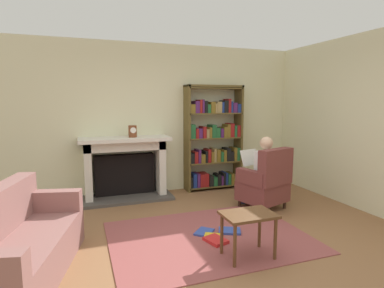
% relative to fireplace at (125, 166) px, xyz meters
% --- Properties ---
extents(ground, '(14.00, 14.00, 0.00)m').
position_rel_fireplace_xyz_m(ground, '(0.74, -2.30, -0.57)').
color(ground, '#8D603D').
extents(back_wall, '(5.60, 0.10, 2.70)m').
position_rel_fireplace_xyz_m(back_wall, '(0.74, 0.25, 0.78)').
color(back_wall, beige).
rests_on(back_wall, ground).
extents(side_wall_right, '(0.10, 5.20, 2.70)m').
position_rel_fireplace_xyz_m(side_wall_right, '(3.39, -1.05, 0.78)').
color(side_wall_right, beige).
rests_on(side_wall_right, ground).
extents(area_rug, '(2.40, 1.80, 0.01)m').
position_rel_fireplace_xyz_m(area_rug, '(0.74, -2.00, -0.56)').
color(area_rug, '#934847').
rests_on(area_rug, ground).
extents(fireplace, '(1.55, 0.64, 1.07)m').
position_rel_fireplace_xyz_m(fireplace, '(0.00, 0.00, 0.00)').
color(fireplace, '#4C4742').
rests_on(fireplace, ground).
extents(mantel_clock, '(0.14, 0.14, 0.20)m').
position_rel_fireplace_xyz_m(mantel_clock, '(0.13, -0.10, 0.60)').
color(mantel_clock, brown).
rests_on(mantel_clock, fireplace).
extents(bookshelf, '(1.10, 0.32, 1.97)m').
position_rel_fireplace_xyz_m(bookshelf, '(1.69, 0.03, 0.38)').
color(bookshelf, brown).
rests_on(bookshelf, ground).
extents(armchair_reading, '(0.80, 0.79, 0.97)m').
position_rel_fireplace_xyz_m(armchair_reading, '(1.98, -1.33, -0.15)').
color(armchair_reading, '#331E14').
rests_on(armchair_reading, ground).
extents(seated_reader, '(0.47, 0.59, 1.14)m').
position_rel_fireplace_xyz_m(seated_reader, '(1.95, -1.21, 0.05)').
color(seated_reader, white).
rests_on(seated_reader, ground).
extents(sofa_floral, '(1.11, 1.82, 0.85)m').
position_rel_fireplace_xyz_m(sofa_floral, '(-1.32, -2.25, -0.25)').
color(sofa_floral, '#90605B').
rests_on(sofa_floral, ground).
extents(side_table, '(0.56, 0.39, 0.49)m').
position_rel_fireplace_xyz_m(side_table, '(0.94, -2.60, -0.16)').
color(side_table, brown).
rests_on(side_table, ground).
extents(scattered_books, '(0.65, 0.60, 0.04)m').
position_rel_fireplace_xyz_m(scattered_books, '(0.83, -2.03, -0.54)').
color(scattered_books, gold).
rests_on(scattered_books, area_rug).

